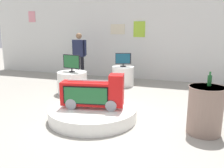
% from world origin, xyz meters
% --- Properties ---
extents(ground_plane, '(30.00, 30.00, 0.00)m').
position_xyz_m(ground_plane, '(0.00, 0.00, 0.00)').
color(ground_plane, '#9E998E').
extents(back_wall_display, '(12.84, 0.13, 2.93)m').
position_xyz_m(back_wall_display, '(0.00, 4.36, 1.47)').
color(back_wall_display, silver).
rests_on(back_wall_display, ground).
extents(main_display_pedestal, '(1.76, 1.76, 0.25)m').
position_xyz_m(main_display_pedestal, '(-0.33, 0.12, 0.12)').
color(main_display_pedestal, white).
rests_on(main_display_pedestal, ground).
extents(novelty_firetruck_tv, '(1.27, 0.57, 0.69)m').
position_xyz_m(novelty_firetruck_tv, '(-0.30, 0.12, 0.53)').
color(novelty_firetruck_tv, gray).
rests_on(novelty_firetruck_tv, main_display_pedestal).
extents(display_pedestal_left_rear, '(0.70, 0.70, 0.61)m').
position_xyz_m(display_pedestal_left_rear, '(-0.59, 3.15, 0.30)').
color(display_pedestal_left_rear, white).
rests_on(display_pedestal_left_rear, ground).
extents(tv_on_left_rear, '(0.48, 0.20, 0.43)m').
position_xyz_m(tv_on_left_rear, '(-0.59, 3.15, 0.84)').
color(tv_on_left_rear, black).
rests_on(tv_on_left_rear, display_pedestal_left_rear).
extents(display_pedestal_center_rear, '(0.82, 0.82, 0.61)m').
position_xyz_m(display_pedestal_center_rear, '(-1.67, 1.78, 0.30)').
color(display_pedestal_center_rear, white).
rests_on(display_pedestal_center_rear, ground).
extents(tv_on_center_rear, '(0.55, 0.17, 0.48)m').
position_xyz_m(tv_on_center_rear, '(-1.67, 1.78, 0.88)').
color(tv_on_center_rear, black).
rests_on(tv_on_center_rear, display_pedestal_center_rear).
extents(side_table_round, '(0.60, 0.60, 0.84)m').
position_xyz_m(side_table_round, '(1.77, 0.15, 0.43)').
color(side_table_round, gray).
rests_on(side_table_round, ground).
extents(bottle_on_side_table, '(0.07, 0.07, 0.24)m').
position_xyz_m(bottle_on_side_table, '(1.80, 0.23, 0.94)').
color(bottle_on_side_table, '#195926').
rests_on(bottle_on_side_table, side_table_round).
extents(shopper_browsing_rear, '(0.56, 0.24, 1.63)m').
position_xyz_m(shopper_browsing_rear, '(-2.22, 3.37, 0.96)').
color(shopper_browsing_rear, black).
rests_on(shopper_browsing_rear, ground).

